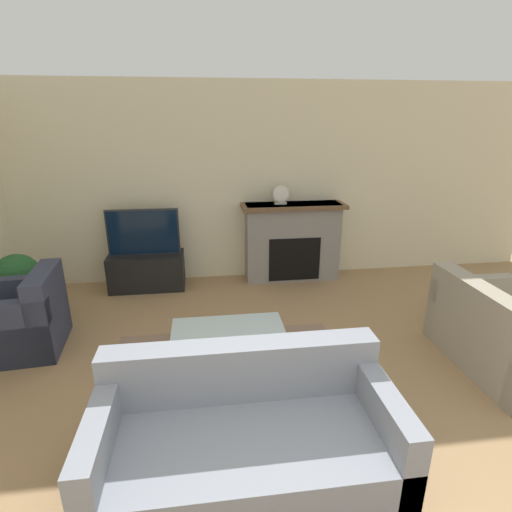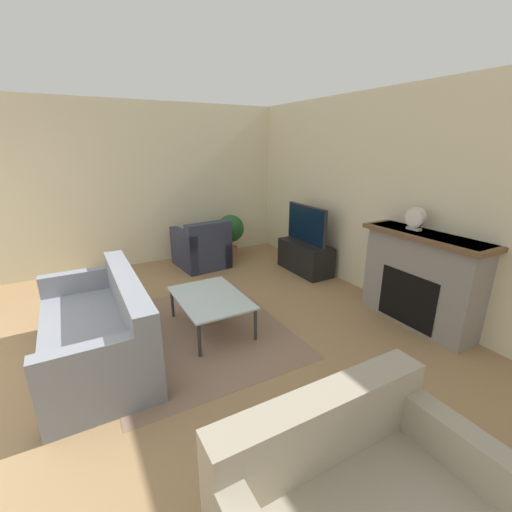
% 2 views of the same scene
% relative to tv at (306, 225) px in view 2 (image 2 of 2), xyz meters
% --- Properties ---
extents(wall_back, '(8.97, 0.06, 2.70)m').
position_rel_tv_xyz_m(wall_back, '(1.24, 0.33, 0.55)').
color(wall_back, beige).
rests_on(wall_back, ground_plane).
extents(wall_left, '(0.06, 7.86, 2.70)m').
position_rel_tv_xyz_m(wall_left, '(-1.77, -2.13, 0.55)').
color(wall_left, beige).
rests_on(wall_left, ground_plane).
extents(area_rug, '(2.23, 1.91, 0.00)m').
position_rel_tv_xyz_m(area_rug, '(0.98, -2.25, -0.79)').
color(area_rug, '#896B56').
rests_on(area_rug, ground_plane).
extents(fireplace, '(1.44, 0.44, 1.10)m').
position_rel_tv_xyz_m(fireplace, '(2.03, 0.11, -0.22)').
color(fireplace, gray).
rests_on(fireplace, ground_plane).
extents(tv_stand, '(0.99, 0.44, 0.49)m').
position_rel_tv_xyz_m(tv_stand, '(0.00, 0.00, -0.55)').
color(tv_stand, black).
rests_on(tv_stand, ground_plane).
extents(tv, '(0.93, 0.06, 0.62)m').
position_rel_tv_xyz_m(tv, '(0.00, 0.00, 0.00)').
color(tv, '#232328').
rests_on(tv, tv_stand).
extents(couch_sectional, '(1.84, 0.90, 0.82)m').
position_rel_tv_xyz_m(couch_sectional, '(1.00, -3.23, -0.51)').
color(couch_sectional, gray).
rests_on(couch_sectional, ground_plane).
extents(armchair_by_window, '(0.91, 0.84, 0.82)m').
position_rel_tv_xyz_m(armchair_by_window, '(-1.07, -1.40, -0.50)').
color(armchair_by_window, '#33384C').
rests_on(armchair_by_window, ground_plane).
extents(coffee_table, '(1.03, 0.71, 0.39)m').
position_rel_tv_xyz_m(coffee_table, '(0.98, -2.06, -0.44)').
color(coffee_table, '#333338').
rests_on(coffee_table, ground_plane).
extents(potted_plant, '(0.50, 0.50, 0.79)m').
position_rel_tv_xyz_m(potted_plant, '(-1.31, -0.75, -0.29)').
color(potted_plant, '#AD704C').
rests_on(potted_plant, ground_plane).
extents(mantel_clock, '(0.23, 0.07, 0.26)m').
position_rel_tv_xyz_m(mantel_clock, '(1.85, 0.11, 0.44)').
color(mantel_clock, beige).
rests_on(mantel_clock, fireplace).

